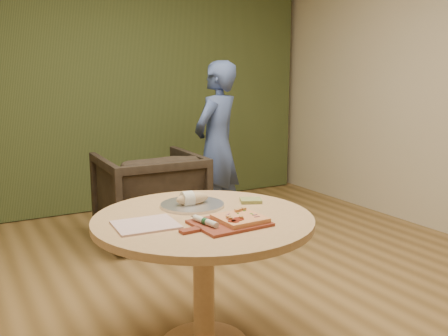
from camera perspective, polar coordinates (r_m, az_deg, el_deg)
The scene contains 12 objects.
room_shell at distance 2.82m, azimuth 2.78°, elevation 9.10°, with size 5.04×6.04×2.84m.
curtain at distance 5.49m, azimuth -13.79°, elevation 9.77°, with size 4.80×0.14×2.78m, color #2F3A1A.
pedestal_table at distance 2.66m, azimuth -2.37°, elevation -8.45°, with size 1.15×1.15×0.75m.
pizza_paddle at distance 2.47m, azimuth 0.44°, elevation -6.36°, with size 0.45×0.30×0.01m.
flatbread_pizza at distance 2.49m, azimuth 1.82°, elevation -5.77°, with size 0.23×0.23×0.04m.
cutlery_roll at distance 2.43m, azimuth -2.15°, elevation -6.10°, with size 0.06×0.20×0.03m.
newspaper at distance 2.49m, azimuth -8.95°, elevation -6.42°, with size 0.30×0.25×0.01m, color white.
serving_tray at distance 2.81m, azimuth -3.64°, elevation -4.22°, with size 0.36×0.36×0.02m.
bread_roll at distance 2.79m, azimuth -3.81°, elevation -3.53°, with size 0.19×0.09×0.09m.
green_packet at distance 2.89m, azimuth 3.08°, elevation -3.72°, with size 0.12×0.10×0.02m, color olive.
armchair at distance 4.49m, azimuth -8.53°, elevation -2.68°, with size 0.85×0.79×0.87m, color black.
person_standing at distance 4.74m, azimuth -0.83°, elevation 2.56°, with size 0.58×0.38×1.59m, color #394C7F.
Camera 1 is at (-1.50, -2.38, 1.50)m, focal length 40.00 mm.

